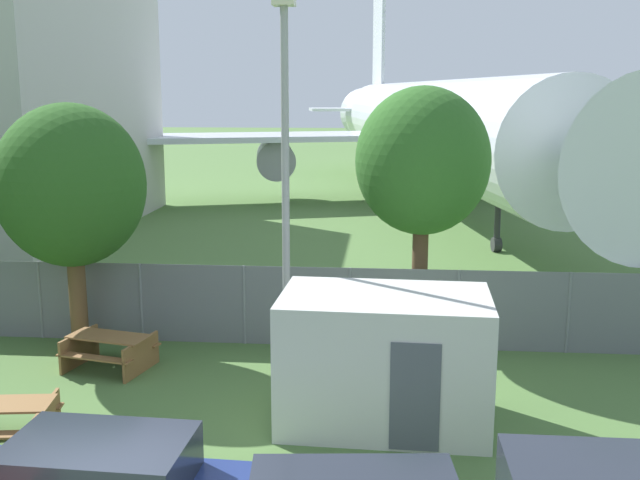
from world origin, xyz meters
TOP-DOWN VIEW (x-y plane):
  - perimeter_fence at (-0.00, 9.50)m, footprint 56.07×0.07m
  - airplane at (5.56, 33.00)m, footprint 37.71×47.05m
  - portable_cabin at (3.37, 5.38)m, footprint 3.86×2.49m
  - picnic_bench_open_grass at (-2.66, 7.59)m, footprint 2.04×1.77m
  - tree_left_of_cabin at (4.22, 10.31)m, footprint 3.21×3.21m
  - tree_behind_benches at (-3.85, 8.86)m, footprint 3.42×3.42m
  - light_mast at (1.30, 7.52)m, footprint 0.44×0.44m

SIDE VIEW (x-z plane):
  - picnic_bench_open_grass at x=-2.66m, z-range 0.09..0.85m
  - perimeter_fence at x=0.00m, z-range 0.00..1.94m
  - portable_cabin at x=3.37m, z-range 0.00..2.43m
  - tree_behind_benches at x=-3.85m, z-range 0.99..6.78m
  - airplane at x=5.56m, z-range -2.54..10.96m
  - tree_left_of_cabin at x=4.22m, z-range 1.28..7.45m
  - light_mast at x=1.30m, z-range 0.87..8.90m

